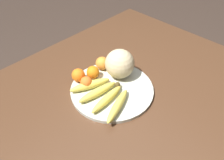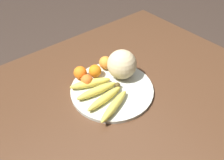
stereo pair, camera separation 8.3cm
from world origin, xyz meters
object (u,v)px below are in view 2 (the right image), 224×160
Objects in this scene: orange_mid_center at (80,73)px; orange_back_left at (87,80)px; produce_tag at (104,81)px; kitchen_table at (118,103)px; orange_front_left at (95,71)px; banana_bunch at (101,94)px; melon at (122,64)px; fruit_bowl at (112,89)px; orange_front_right at (106,63)px.

orange_back_left is (-0.00, -0.06, -0.00)m from orange_mid_center.
orange_back_left is at bearing -177.20° from produce_tag.
kitchen_table is 0.20m from orange_front_left.
banana_bunch reaches higher than produce_tag.
melon is 0.20m from orange_mid_center.
melon is at bearing 22.51° from fruit_bowl.
fruit_bowl is 0.06m from produce_tag.
produce_tag is (0.07, -0.09, -0.03)m from orange_mid_center.
melon is 2.49× the size of orange_back_left.
kitchen_table is 0.11m from fruit_bowl.
fruit_bowl is 6.22× the size of orange_front_left.
banana_bunch is at bearing -162.43° from melon.
orange_back_left is at bearing 133.87° from kitchen_table.
melon is at bearing -17.34° from orange_back_left.
orange_mid_center reaches higher than fruit_bowl.
melon reaches higher than orange_front_left.
orange_front_right is 1.04× the size of orange_mid_center.
orange_mid_center is 1.12× the size of orange_back_left.
orange_front_left is 0.07m from orange_back_left.
orange_front_right reaches higher than orange_front_left.
kitchen_table is 21.29× the size of orange_front_right.
kitchen_table is 0.21m from orange_front_right.
orange_front_left is 0.59× the size of produce_tag.
banana_bunch is at bearing -87.73° from orange_back_left.
melon is 0.11m from orange_front_right.
orange_mid_center is (-0.14, 0.02, -0.00)m from orange_front_right.
orange_front_right is 0.11m from produce_tag.
kitchen_table is 3.68× the size of fruit_bowl.
produce_tag is (-0.00, 0.06, 0.01)m from fruit_bowl.
orange_back_left is at bearing -86.82° from banana_bunch.
orange_mid_center reaches higher than banana_bunch.
produce_tag is at bearing 93.75° from fruit_bowl.
orange_front_right is 0.15m from orange_back_left.
orange_front_right is at bearing 103.08° from melon.
orange_front_right is (0.07, 0.14, 0.04)m from fruit_bowl.
kitchen_table is 0.16m from banana_bunch.
produce_tag is (-0.07, -0.08, -0.03)m from orange_front_right.
banana_bunch is 4.93× the size of orange_back_left.
kitchen_table is 0.20m from melon.
banana_bunch is (-0.07, -0.01, 0.03)m from fruit_bowl.
orange_front_left reaches higher than banana_bunch.
banana_bunch is at bearing -107.20° from produce_tag.
produce_tag is at bearing -85.10° from orange_front_left.
fruit_bowl reaches higher than kitchen_table.
banana_bunch is at bearing -169.08° from fruit_bowl.
orange_mid_center is at bearing -88.97° from banana_bunch.
produce_tag is at bearing -133.68° from orange_front_right.
melon is 0.50× the size of banana_bunch.
orange_front_right reaches higher than produce_tag.
banana_bunch is 0.10m from produce_tag.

